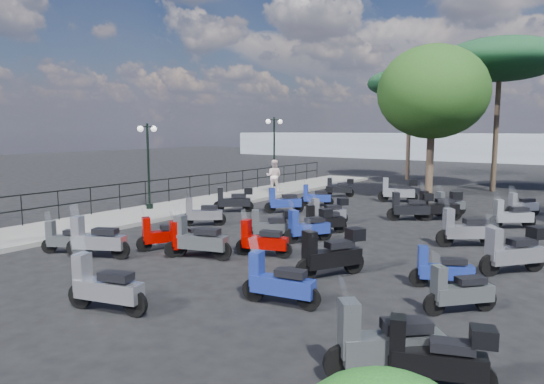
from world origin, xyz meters
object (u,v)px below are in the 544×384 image
Objects in this scene: scooter_9 at (323,221)px; scooter_13 at (262,241)px; pedestrian_far at (274,176)px; scooter_21 at (466,230)px; scooter_18 at (279,283)px; scooter_20 at (442,270)px; lamp_post_2 at (274,147)px; scooter_12 at (105,287)px; broadleaf_tree at (433,92)px; scooter_10 at (328,212)px; scooter_27 at (514,251)px; scooter_7 at (198,240)px; scooter_23 at (439,206)px; scooter_14 at (191,240)px; scooter_29 at (522,206)px; scooter_5 at (339,188)px; scooter_19 at (332,254)px; scooter_24 at (386,344)px; scooter_15 at (309,226)px; scooter_6 at (96,240)px; scooter_1 at (162,235)px; scooter_3 at (283,202)px; scooter_11 at (317,196)px; scooter_16 at (449,205)px; lamp_post_1 at (148,160)px; scooter_17 at (398,191)px; scooter_28 at (511,216)px; pine_0 at (500,60)px; scooter_8 at (271,226)px; scooter_0 at (66,239)px; scooter_4 at (234,200)px; scooter_25 at (437,357)px.

scooter_13 reaches higher than scooter_9.
scooter_21 is at bearing 131.61° from pedestrian_far.
scooter_20 is (2.35, 2.98, -0.05)m from scooter_18.
lamp_post_2 is 15.62m from scooter_13.
broadleaf_tree is at bearing -16.33° from scooter_12.
scooter_12 reaches higher than scooter_10.
scooter_7 is at bearing 63.65° from scooter_27.
scooter_14 is at bearing 118.32° from scooter_23.
broadleaf_tree is (-5.60, 11.24, 4.71)m from scooter_27.
scooter_23 is 3.80m from scooter_29.
scooter_29 is at bearing -95.24° from scooter_10.
scooter_13 is (7.03, -10.59, -0.57)m from pedestrian_far.
scooter_27 is (1.65, -2.18, 0.05)m from scooter_21.
pedestrian_far is at bearing -158.57° from broadleaf_tree.
scooter_19 reaches higher than scooter_5.
scooter_24 is 15.47m from scooter_29.
scooter_15 reaches higher than scooter_10.
scooter_6 is (3.43, -13.33, -0.51)m from pedestrian_far.
scooter_29 is at bearing -91.46° from scooter_1.
scooter_3 is 0.86× the size of scooter_13.
scooter_10 reaches higher than scooter_11.
scooter_16 is 6.53m from broadleaf_tree.
lamp_post_1 is 2.90× the size of scooter_29.
scooter_28 is (5.53, -3.69, -0.10)m from scooter_17.
scooter_10 is at bearing 21.54° from scooter_20.
scooter_24 is at bearing 159.19° from scooter_20.
scooter_27 is 1.13× the size of scooter_28.
scooter_7 is 1.06× the size of scooter_19.
scooter_1 is at bearing 34.36° from scooter_19.
pine_0 reaches higher than scooter_23.
scooter_1 is at bearing 89.98° from pedestrian_far.
pedestrian_far is 1.19× the size of scooter_11.
scooter_8 is (2.85, -10.15, -0.00)m from scooter_5.
broadleaf_tree reaches higher than scooter_15.
scooter_0 is 0.87× the size of scooter_24.
scooter_8 is 1.19m from scooter_15.
scooter_10 is 6.33m from scooter_19.
scooter_13 is 1.05× the size of scooter_15.
broadleaf_tree is (0.20, 11.23, 4.77)m from scooter_15.
scooter_4 reaches higher than scooter_15.
scooter_29 is (-0.09, 2.99, -0.03)m from scooter_28.
scooter_23 is 0.18× the size of pine_0.
scooter_24 is (5.19, -6.59, 0.01)m from scooter_15.
scooter_8 is (1.90, 2.83, 0.03)m from scooter_1.
pedestrian_far is 1.23× the size of scooter_1.
scooter_23 reaches higher than scooter_3.
pedestrian_far reaches higher than scooter_21.
scooter_25 is at bearing 139.09° from scooter_16.
scooter_12 is 1.27× the size of scooter_20.
scooter_15 is at bearing 102.84° from scooter_28.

